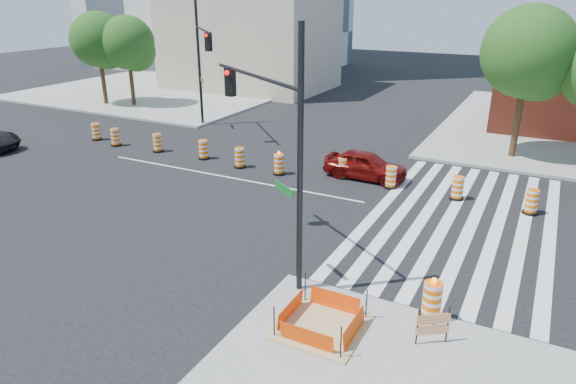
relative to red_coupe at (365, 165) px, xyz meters
name	(u,v)px	position (x,y,z in m)	size (l,w,h in m)	color
ground	(227,177)	(-5.98, -2.91, -0.67)	(120.00, 120.00, 0.00)	black
sidewalk_nw	(173,88)	(-23.98, 15.09, -0.60)	(22.00, 22.00, 0.15)	gray
crosswalk_east	(460,220)	(4.97, -2.91, -0.66)	(6.75, 13.50, 0.01)	silver
lane_centerline	(227,177)	(-5.98, -2.91, -0.67)	(14.00, 0.12, 0.01)	silver
excavation_pit	(321,325)	(3.02, -11.91, -0.45)	(2.20, 2.20, 0.90)	tan
beige_midrise	(250,32)	(-17.98, 19.09, 4.33)	(14.00, 10.00, 10.00)	#B6A88B
red_coupe	(365,165)	(0.00, 0.00, 0.00)	(1.58, 3.94, 1.34)	#630A08
signal_pole_se	(274,129)	(0.36, -9.57, 3.95)	(4.77, 3.31, 7.52)	black
signal_pole_nw	(202,53)	(-12.14, 3.91, 4.20)	(4.24, 4.45, 7.94)	black
pit_drum	(432,302)	(5.45, -10.18, -0.01)	(0.63, 0.63, 1.23)	black
barricade	(433,324)	(5.71, -11.24, 0.04)	(0.74, 0.52, 1.01)	#FF6705
tree_north_a	(99,43)	(-23.87, 6.90, 4.07)	(4.16, 4.16, 7.07)	#382314
tree_north_b	(129,46)	(-21.61, 7.59, 3.90)	(4.00, 4.00, 6.81)	#382314
tree_north_c	(529,57)	(5.96, 6.71, 4.61)	(4.63, 4.63, 7.87)	#382314
median_drum_0	(96,132)	(-16.68, -0.93, -0.19)	(0.60, 0.60, 1.02)	black
median_drum_1	(115,138)	(-14.71, -1.34, -0.19)	(0.60, 0.60, 1.02)	black
median_drum_2	(158,143)	(-11.74, -1.14, -0.19)	(0.60, 0.60, 1.02)	black
median_drum_3	(204,150)	(-8.68, -1.04, -0.19)	(0.60, 0.60, 1.02)	black
median_drum_4	(240,158)	(-6.19, -1.38, -0.19)	(0.60, 0.60, 1.02)	black
median_drum_5	(279,165)	(-3.92, -1.39, -0.18)	(0.60, 0.60, 1.18)	black
median_drum_6	(343,169)	(-0.95, -0.46, -0.19)	(0.60, 0.60, 1.02)	black
median_drum_7	(391,178)	(1.47, -0.69, -0.19)	(0.60, 0.60, 1.02)	black
median_drum_8	(458,189)	(4.41, -0.73, -0.19)	(0.60, 0.60, 1.02)	black
median_drum_9	(531,203)	(7.32, -0.96, -0.19)	(0.60, 0.60, 1.02)	black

